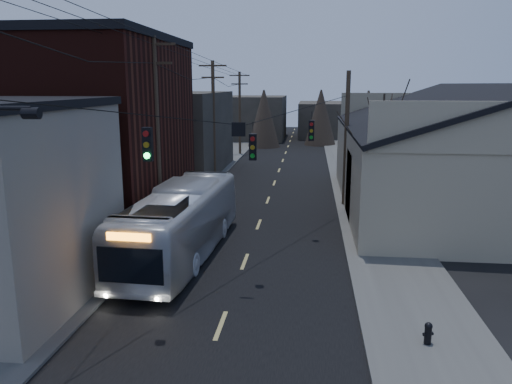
% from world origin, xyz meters
% --- Properties ---
extents(road_surface, '(9.00, 110.00, 0.02)m').
position_xyz_m(road_surface, '(0.00, 30.00, 0.01)').
color(road_surface, black).
rests_on(road_surface, ground).
extents(sidewalk_left, '(4.00, 110.00, 0.12)m').
position_xyz_m(sidewalk_left, '(-6.50, 30.00, 0.06)').
color(sidewalk_left, '#474744').
rests_on(sidewalk_left, ground).
extents(sidewalk_right, '(4.00, 110.00, 0.12)m').
position_xyz_m(sidewalk_right, '(6.50, 30.00, 0.06)').
color(sidewalk_right, '#474744').
rests_on(sidewalk_right, ground).
extents(building_brick, '(10.00, 12.00, 10.00)m').
position_xyz_m(building_brick, '(-10.00, 20.00, 5.00)').
color(building_brick, black).
rests_on(building_brick, ground).
extents(building_left_far, '(9.00, 14.00, 7.00)m').
position_xyz_m(building_left_far, '(-9.50, 36.00, 3.50)').
color(building_left_far, '#2E2B25').
rests_on(building_left_far, ground).
extents(warehouse, '(16.16, 20.60, 7.73)m').
position_xyz_m(warehouse, '(13.00, 25.00, 2.70)').
color(warehouse, '#9C9071').
rests_on(warehouse, ground).
extents(building_far_left, '(10.00, 12.00, 6.00)m').
position_xyz_m(building_far_left, '(-6.00, 65.00, 3.00)').
color(building_far_left, '#2E2B25').
rests_on(building_far_left, ground).
extents(building_far_right, '(12.00, 14.00, 5.00)m').
position_xyz_m(building_far_right, '(7.00, 70.00, 2.50)').
color(building_far_right, '#2E2B25').
rests_on(building_far_right, ground).
extents(bare_tree, '(0.40, 0.40, 7.20)m').
position_xyz_m(bare_tree, '(6.50, 20.00, 3.60)').
color(bare_tree, black).
rests_on(bare_tree, ground).
extents(utility_lines, '(11.24, 45.28, 10.50)m').
position_xyz_m(utility_lines, '(-3.11, 24.14, 4.95)').
color(utility_lines, '#382B1E').
rests_on(utility_lines, ground).
extents(bus, '(3.27, 11.65, 3.21)m').
position_xyz_m(bus, '(-2.94, 14.42, 1.61)').
color(bus, '#B7BBC4').
rests_on(bus, ground).
extents(parked_car, '(1.44, 4.02, 1.32)m').
position_xyz_m(parked_car, '(-3.90, 27.88, 0.66)').
color(parked_car, '#999BA1').
rests_on(parked_car, ground).
extents(fire_hydrant, '(0.33, 0.23, 0.68)m').
position_xyz_m(fire_hydrant, '(6.36, 7.34, 0.48)').
color(fire_hydrant, black).
rests_on(fire_hydrant, sidewalk_right).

